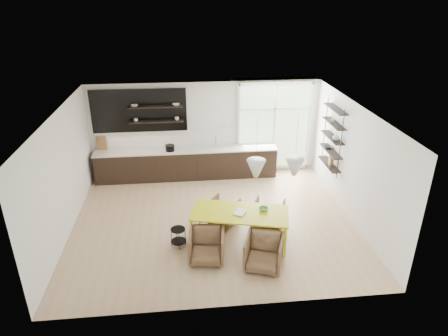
# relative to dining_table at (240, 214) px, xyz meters

# --- Properties ---
(room) EXTENTS (7.02, 6.01, 2.91)m
(room) POSITION_rel_dining_table_xyz_m (0.05, 2.06, 0.72)
(room) COLOR tan
(room) RESTS_ON ground
(kitchen_run) EXTENTS (5.54, 0.69, 2.75)m
(kitchen_run) POSITION_rel_dining_table_xyz_m (-1.22, 3.65, -0.14)
(kitchen_run) COLOR black
(kitchen_run) RESTS_ON ground
(right_shelving) EXTENTS (0.26, 1.22, 1.90)m
(right_shelving) POSITION_rel_dining_table_xyz_m (2.83, 2.13, 0.91)
(right_shelving) COLOR black
(right_shelving) RESTS_ON ground
(dining_table) EXTENTS (2.34, 1.47, 0.79)m
(dining_table) POSITION_rel_dining_table_xyz_m (0.00, 0.00, 0.00)
(dining_table) COLOR #CBC70F
(dining_table) RESTS_ON ground
(armchair_back_left) EXTENTS (0.94, 0.94, 0.62)m
(armchair_back_left) POSITION_rel_dining_table_xyz_m (-0.29, 0.89, -0.43)
(armchair_back_left) COLOR brown
(armchair_back_left) RESTS_ON ground
(armchair_back_right) EXTENTS (0.95, 0.96, 0.67)m
(armchair_back_right) POSITION_rel_dining_table_xyz_m (0.79, 0.58, -0.40)
(armchair_back_right) COLOR brown
(armchair_back_right) RESTS_ON ground
(armchair_front_left) EXTENTS (0.83, 0.85, 0.70)m
(armchair_front_left) POSITION_rel_dining_table_xyz_m (-0.81, -0.59, -0.39)
(armchair_front_left) COLOR brown
(armchair_front_left) RESTS_ON ground
(armchair_front_right) EXTENTS (0.98, 1.00, 0.72)m
(armchair_front_right) POSITION_rel_dining_table_xyz_m (0.37, -0.96, -0.38)
(armchair_front_right) COLOR brown
(armchair_front_right) RESTS_ON ground
(wire_stool) EXTENTS (0.36, 0.36, 0.45)m
(wire_stool) POSITION_rel_dining_table_xyz_m (-1.42, -0.02, -0.45)
(wire_stool) COLOR black
(wire_stool) RESTS_ON ground
(table_book) EXTENTS (0.37, 0.40, 0.03)m
(table_book) POSITION_rel_dining_table_xyz_m (-0.11, 0.03, 0.07)
(table_book) COLOR white
(table_book) RESTS_ON dining_table
(table_bowl) EXTENTS (0.24, 0.24, 0.07)m
(table_bowl) POSITION_rel_dining_table_xyz_m (0.54, 0.03, 0.09)
(table_bowl) COLOR #568E5B
(table_bowl) RESTS_ON dining_table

